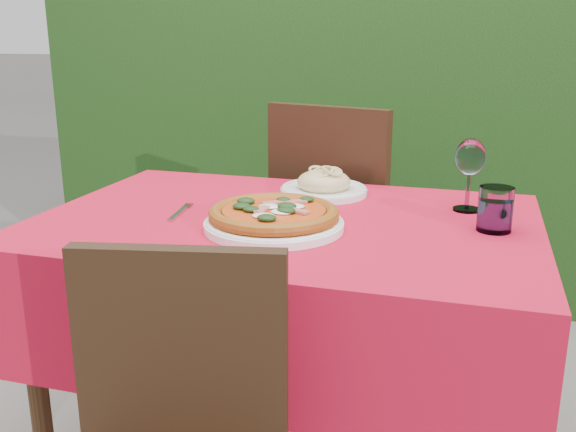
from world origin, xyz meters
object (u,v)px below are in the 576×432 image
(pasta_plate, at_px, (324,186))
(fork, at_px, (178,213))
(water_glass, at_px, (495,211))
(chair_far, at_px, (340,221))
(wine_glass, at_px, (470,160))
(pizza_plate, at_px, (274,217))

(pasta_plate, xyz_separation_m, fork, (-0.31, -0.32, -0.02))
(pasta_plate, bearing_deg, water_glass, -26.23)
(chair_far, height_order, water_glass, chair_far)
(pasta_plate, xyz_separation_m, wine_glass, (0.41, -0.07, 0.11))
(chair_far, height_order, fork, chair_far)
(pasta_plate, distance_m, fork, 0.45)
(water_glass, relative_size, wine_glass, 0.55)
(chair_far, height_order, pasta_plate, chair_far)
(chair_far, relative_size, pizza_plate, 2.51)
(wine_glass, bearing_deg, pizza_plate, -145.50)
(chair_far, bearing_deg, water_glass, 144.27)
(pizza_plate, relative_size, pasta_plate, 1.53)
(pizza_plate, bearing_deg, wine_glass, 34.50)
(fork, bearing_deg, pizza_plate, -17.80)
(chair_far, distance_m, fork, 0.78)
(water_glass, distance_m, wine_glass, 0.20)
(pizza_plate, relative_size, fork, 2.08)
(pizza_plate, height_order, fork, pizza_plate)
(chair_far, distance_m, wine_glass, 0.70)
(water_glass, bearing_deg, pasta_plate, 153.77)
(pizza_plate, distance_m, pasta_plate, 0.37)
(water_glass, xyz_separation_m, wine_glass, (-0.07, 0.17, 0.09))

